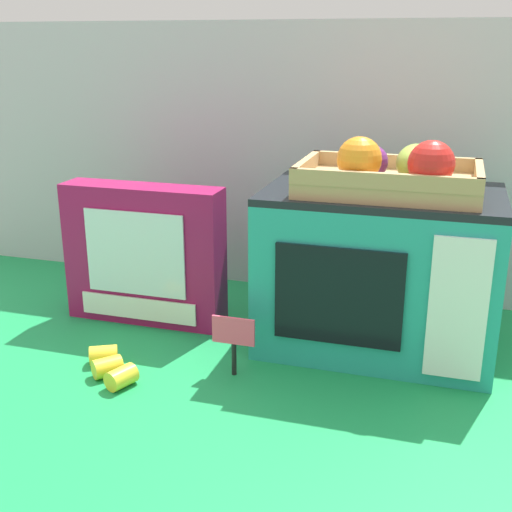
{
  "coord_description": "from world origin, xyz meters",
  "views": [
    {
      "loc": [
        0.31,
        -1.05,
        0.51
      ],
      "look_at": [
        -0.01,
        0.01,
        0.15
      ],
      "focal_mm": 45.71,
      "sensor_mm": 36.0,
      "label": 1
    }
  ],
  "objects_px": {
    "cookie_set_box": "(144,255)",
    "loose_toy_banana": "(111,366)",
    "food_groups_crate": "(392,174)",
    "price_sign": "(233,337)",
    "toy_microwave": "(378,270)"
  },
  "relations": [
    {
      "from": "cookie_set_box",
      "to": "loose_toy_banana",
      "type": "distance_m",
      "value": 0.25
    },
    {
      "from": "cookie_set_box",
      "to": "price_sign",
      "type": "bearing_deg",
      "value": -34.82
    },
    {
      "from": "food_groups_crate",
      "to": "price_sign",
      "type": "bearing_deg",
      "value": -145.45
    },
    {
      "from": "price_sign",
      "to": "loose_toy_banana",
      "type": "xyz_separation_m",
      "value": [
        -0.19,
        -0.06,
        -0.05
      ]
    },
    {
      "from": "cookie_set_box",
      "to": "loose_toy_banana",
      "type": "bearing_deg",
      "value": -79.04
    },
    {
      "from": "cookie_set_box",
      "to": "price_sign",
      "type": "height_order",
      "value": "cookie_set_box"
    },
    {
      "from": "price_sign",
      "to": "toy_microwave",
      "type": "bearing_deg",
      "value": 41.63
    },
    {
      "from": "toy_microwave",
      "to": "cookie_set_box",
      "type": "relative_size",
      "value": 1.28
    },
    {
      "from": "cookie_set_box",
      "to": "food_groups_crate",
      "type": "bearing_deg",
      "value": -1.48
    },
    {
      "from": "cookie_set_box",
      "to": "loose_toy_banana",
      "type": "height_order",
      "value": "cookie_set_box"
    },
    {
      "from": "food_groups_crate",
      "to": "price_sign",
      "type": "relative_size",
      "value": 2.85
    },
    {
      "from": "cookie_set_box",
      "to": "loose_toy_banana",
      "type": "relative_size",
      "value": 2.64
    },
    {
      "from": "price_sign",
      "to": "food_groups_crate",
      "type": "bearing_deg",
      "value": 34.55
    },
    {
      "from": "cookie_set_box",
      "to": "price_sign",
      "type": "distance_m",
      "value": 0.29
    },
    {
      "from": "food_groups_crate",
      "to": "cookie_set_box",
      "type": "bearing_deg",
      "value": 178.52
    }
  ]
}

